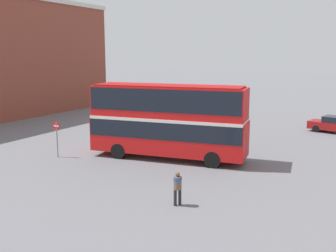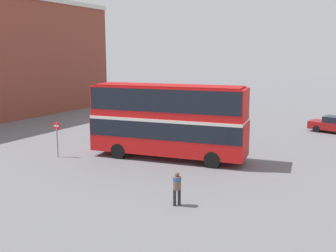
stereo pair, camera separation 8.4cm
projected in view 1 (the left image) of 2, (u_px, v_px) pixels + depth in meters
ground_plane at (190, 159)px, 26.20m from camera, size 240.00×240.00×0.00m
double_decker_bus at (168, 117)px, 25.74m from camera, size 10.57×4.01×4.91m
pedestrian_foreground at (178, 185)px, 18.02m from camera, size 0.55×0.55×1.59m
parked_car_kerb_near at (134, 123)px, 35.09m from camera, size 4.66×2.50×1.60m
parked_car_kerb_far at (336, 125)px, 34.52m from camera, size 4.67×2.66×1.46m
no_entry_sign at (57, 134)px, 26.30m from camera, size 0.58×0.08×2.44m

